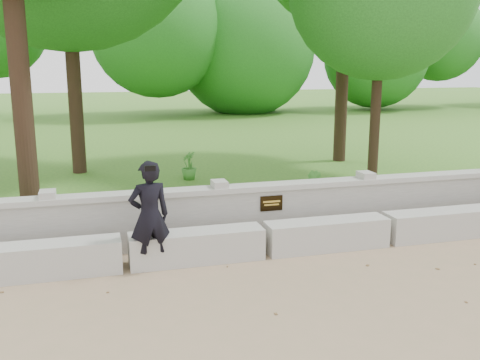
% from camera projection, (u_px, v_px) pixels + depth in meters
% --- Properties ---
extents(ground, '(80.00, 80.00, 0.00)m').
position_uv_depth(ground, '(316.00, 311.00, 6.09)').
color(ground, '#987A5D').
rests_on(ground, ground).
extents(lawn, '(40.00, 22.00, 0.25)m').
position_uv_depth(lawn, '(160.00, 139.00, 19.24)').
color(lawn, '#366524').
rests_on(lawn, ground).
extents(concrete_bench, '(11.90, 0.45, 0.45)m').
position_uv_depth(concrete_bench, '(264.00, 240.00, 7.83)').
color(concrete_bench, beige).
rests_on(concrete_bench, ground).
extents(parapet_wall, '(12.50, 0.35, 0.90)m').
position_uv_depth(parapet_wall, '(250.00, 212.00, 8.44)').
color(parapet_wall, '#B1AFA7').
rests_on(parapet_wall, ground).
extents(man_main, '(0.61, 0.55, 1.52)m').
position_uv_depth(man_main, '(149.00, 216.00, 7.14)').
color(man_main, black).
rests_on(man_main, ground).
extents(shrub_b, '(0.41, 0.41, 0.58)m').
position_uv_depth(shrub_b, '(316.00, 187.00, 9.84)').
color(shrub_b, '#3A7C2A').
rests_on(shrub_b, lawn).
extents(shrub_d, '(0.39, 0.42, 0.62)m').
position_uv_depth(shrub_d, '(189.00, 166.00, 11.77)').
color(shrub_d, '#3A7C2A').
rests_on(shrub_d, lawn).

